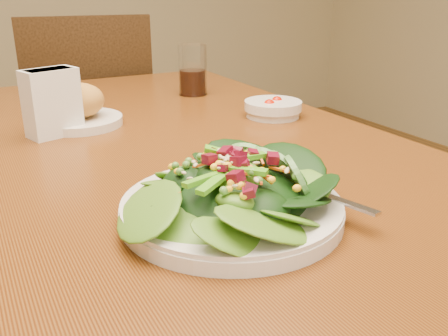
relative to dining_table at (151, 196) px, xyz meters
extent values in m
cube|color=brown|center=(0.00, 0.00, 0.08)|extent=(0.90, 1.40, 0.04)
cylinder|color=#38220E|center=(0.39, 0.64, -0.29)|extent=(0.07, 0.07, 0.71)
cube|color=#38220E|center=(0.12, 0.99, -0.21)|extent=(0.49, 0.49, 0.04)
cylinder|color=#38220E|center=(0.33, 1.14, -0.44)|extent=(0.04, 0.04, 0.42)
cylinder|color=#38220E|center=(-0.03, 1.20, -0.44)|extent=(0.04, 0.04, 0.42)
cylinder|color=#38220E|center=(0.27, 0.77, -0.44)|extent=(0.04, 0.04, 0.42)
cylinder|color=#38220E|center=(-0.09, 0.83, -0.44)|extent=(0.04, 0.04, 0.42)
cube|color=#38220E|center=(0.08, 0.78, 0.05)|extent=(0.41, 0.10, 0.47)
cylinder|color=silver|center=(-0.01, -0.33, 0.11)|extent=(0.28, 0.28, 0.02)
ellipsoid|color=black|center=(-0.01, -0.33, 0.14)|extent=(0.19, 0.19, 0.04)
cube|color=silver|center=(0.11, -0.36, 0.12)|extent=(0.05, 0.18, 0.01)
cylinder|color=silver|center=(-0.08, 0.20, 0.11)|extent=(0.18, 0.18, 0.02)
ellipsoid|color=#BB7B34|center=(-0.08, 0.20, 0.15)|extent=(0.11, 0.11, 0.07)
cylinder|color=silver|center=(0.32, 0.07, 0.12)|extent=(0.13, 0.13, 0.04)
sphere|color=red|center=(0.33, 0.08, 0.13)|extent=(0.03, 0.03, 0.03)
sphere|color=red|center=(0.30, 0.06, 0.13)|extent=(0.03, 0.03, 0.03)
cylinder|color=silver|center=(0.26, 0.36, 0.17)|extent=(0.07, 0.07, 0.13)
cylinder|color=black|center=(0.26, 0.36, 0.13)|extent=(0.07, 0.07, 0.06)
cube|color=white|center=(-0.14, 0.15, 0.17)|extent=(0.11, 0.08, 0.13)
cube|color=white|center=(-0.14, 0.15, 0.18)|extent=(0.09, 0.07, 0.11)
camera|label=1|loc=(-0.29, -0.83, 0.39)|focal=40.00mm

